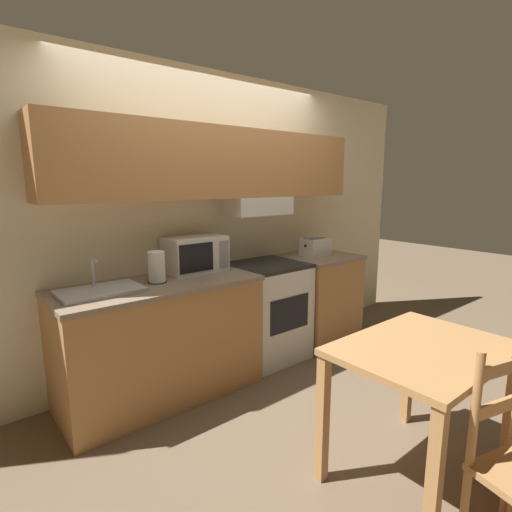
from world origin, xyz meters
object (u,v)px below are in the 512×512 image
object	(u,v)px
paper_towel_roll	(157,267)
dining_table	(422,368)
toaster	(315,247)
stove_range	(267,311)
microwave	(195,254)
sink_basin	(100,290)

from	to	relation	value
paper_towel_roll	dining_table	world-z (taller)	paper_towel_roll
toaster	stove_range	bearing A→B (deg)	179.80
microwave	toaster	bearing A→B (deg)	-6.26
toaster	sink_basin	bearing A→B (deg)	-179.62
microwave	dining_table	size ratio (longest dim) A/B	0.51
sink_basin	dining_table	world-z (taller)	sink_basin
sink_basin	paper_towel_roll	size ratio (longest dim) A/B	2.30
paper_towel_roll	dining_table	xyz separation A→B (m)	(0.70, -1.70, -0.36)
sink_basin	paper_towel_roll	bearing A→B (deg)	2.18
toaster	paper_towel_roll	size ratio (longest dim) A/B	1.23
sink_basin	dining_table	xyz separation A→B (m)	(1.12, -1.68, -0.27)
microwave	dining_table	xyz separation A→B (m)	(0.29, -1.84, -0.40)
toaster	dining_table	bearing A→B (deg)	-120.75
stove_range	microwave	distance (m)	0.90
toaster	dining_table	xyz separation A→B (m)	(-1.01, -1.70, -0.34)
toaster	paper_towel_roll	world-z (taller)	paper_towel_roll
paper_towel_roll	toaster	bearing A→B (deg)	-0.07
microwave	dining_table	distance (m)	1.90
toaster	microwave	bearing A→B (deg)	173.74
microwave	sink_basin	xyz separation A→B (m)	(-0.83, -0.16, -0.13)
microwave	toaster	world-z (taller)	microwave
microwave	paper_towel_roll	xyz separation A→B (m)	(-0.41, -0.14, -0.03)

